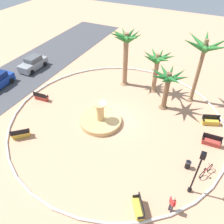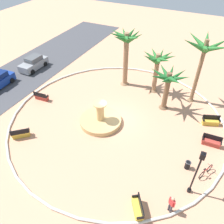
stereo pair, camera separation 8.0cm
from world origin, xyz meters
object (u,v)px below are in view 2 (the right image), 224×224
(bench_southeast, at_px, (41,97))
(bench_southwest, at_px, (211,122))
(bench_west, at_px, (211,142))
(trash_bin, at_px, (188,165))
(fountain, at_px, (101,120))
(palm_tree_by_curb, at_px, (126,46))
(palm_tree_far_side, at_px, (157,63))
(parked_car_second, at_px, (34,63))
(bicycle_red_frame, at_px, (206,171))
(person_cyclist_helmet, at_px, (171,204))
(lamppost, at_px, (197,170))
(bench_east, at_px, (21,134))
(palm_tree_near_fountain, at_px, (204,52))
(bench_north, at_px, (138,209))
(palm_tree_mid_plaza, at_px, (168,81))

(bench_southeast, xyz_separation_m, bench_southwest, (3.98, -17.19, 0.00))
(bench_west, bearing_deg, trash_bin, 158.39)
(bench_west, bearing_deg, bench_southwest, 8.38)
(fountain, height_order, palm_tree_by_curb, palm_tree_by_curb)
(palm_tree_far_side, bearing_deg, parked_car_second, 96.67)
(palm_tree_far_side, height_order, bicycle_red_frame, palm_tree_far_side)
(palm_tree_far_side, relative_size, bench_southeast, 2.95)
(person_cyclist_helmet, bearing_deg, lamppost, -23.42)
(bench_west, bearing_deg, bench_east, 112.84)
(palm_tree_near_fountain, relative_size, parked_car_second, 1.77)
(lamppost, height_order, person_cyclist_helmet, lamppost)
(fountain, relative_size, palm_tree_far_side, 0.83)
(fountain, xyz_separation_m, palm_tree_near_fountain, (7.59, -7.17, 5.29))
(bench_north, xyz_separation_m, trash_bin, (4.99, -2.23, 0.04))
(bench_southwest, xyz_separation_m, lamppost, (-8.12, 0.37, 2.18))
(palm_tree_far_side, bearing_deg, bench_north, -166.14)
(lamppost, bearing_deg, palm_tree_mid_plaza, 26.91)
(bench_west, distance_m, bench_southwest, 2.77)
(bench_north, height_order, lamppost, lamppost)
(bench_west, distance_m, bench_north, 9.10)
(palm_tree_far_side, relative_size, person_cyclist_helmet, 2.92)
(palm_tree_by_curb, height_order, lamppost, palm_tree_by_curb)
(fountain, relative_size, lamppost, 0.93)
(bench_southeast, distance_m, parked_car_second, 7.59)
(bench_west, relative_size, person_cyclist_helmet, 0.98)
(palm_tree_mid_plaza, xyz_separation_m, bench_north, (-11.68, -1.62, -2.89))
(bench_west, xyz_separation_m, bench_southwest, (2.74, 0.40, 0.00))
(bench_southwest, bearing_deg, palm_tree_mid_plaza, 83.26)
(palm_tree_near_fountain, height_order, bench_southeast, palm_tree_near_fountain)
(palm_tree_near_fountain, relative_size, bench_west, 4.39)
(palm_tree_mid_plaza, relative_size, trash_bin, 6.04)
(bench_west, bearing_deg, fountain, 99.49)
(bench_north, bearing_deg, palm_tree_near_fountain, -3.00)
(bench_north, relative_size, parked_car_second, 0.40)
(palm_tree_near_fountain, distance_m, parked_car_second, 20.98)
(person_cyclist_helmet, bearing_deg, palm_tree_mid_plaza, 18.20)
(person_cyclist_helmet, distance_m, parked_car_second, 24.29)
(palm_tree_mid_plaza, relative_size, bench_southeast, 2.69)
(palm_tree_near_fountain, relative_size, palm_tree_by_curb, 1.10)
(palm_tree_near_fountain, xyz_separation_m, bench_north, (-14.29, 0.75, -5.27))
(parked_car_second, bearing_deg, palm_tree_by_curb, -81.64)
(person_cyclist_helmet, bearing_deg, palm_tree_by_curb, 34.43)
(palm_tree_mid_plaza, bearing_deg, parked_car_second, 87.99)
(palm_tree_by_curb, distance_m, bench_east, 13.94)
(palm_tree_by_curb, xyz_separation_m, parked_car_second, (-1.83, 12.44, -4.02))
(palm_tree_far_side, bearing_deg, palm_tree_near_fountain, -88.65)
(fountain, xyz_separation_m, bench_east, (-4.87, 5.52, 0.02))
(palm_tree_near_fountain, bearing_deg, fountain, 136.61)
(fountain, bearing_deg, palm_tree_near_fountain, -43.39)
(palm_tree_by_curb, height_order, bench_east, palm_tree_by_curb)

